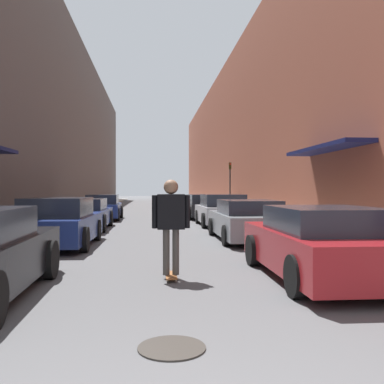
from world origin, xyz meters
name	(u,v)px	position (x,y,z in m)	size (l,w,h in m)	color
ground	(154,214)	(0.00, 26.23, 0.00)	(144.28, 144.28, 0.00)	#515154
curb_strip_left	(93,209)	(-4.78, 32.79, 0.06)	(1.80, 65.58, 0.12)	#A3A099
curb_strip_right	(213,208)	(4.78, 32.79, 0.06)	(1.80, 65.58, 0.12)	#A3A099
building_row_left	(55,123)	(-7.68, 32.79, 6.75)	(4.90, 65.58, 13.51)	#564C47
building_row_right	(248,137)	(7.68, 32.79, 5.84)	(4.90, 65.58, 11.69)	brown
parked_car_left_1	(59,223)	(-2.79, 10.90, 0.66)	(2.00, 4.16, 1.39)	navy
parked_car_left_2	(83,214)	(-2.93, 16.08, 0.61)	(2.08, 4.54, 1.24)	navy
parked_car_left_3	(103,208)	(-2.74, 21.54, 0.64)	(1.90, 4.04, 1.33)	navy
parked_car_right_0	(322,243)	(2.91, 6.02, 0.64)	(2.07, 4.44, 1.31)	maroon
parked_car_right_1	(247,221)	(2.86, 11.93, 0.62)	(2.03, 4.61, 1.28)	gray
parked_car_right_2	(222,211)	(2.94, 17.22, 0.67)	(2.08, 3.97, 1.39)	#B7B7BC
parked_car_right_3	(204,207)	(2.75, 22.12, 0.65)	(2.03, 4.60, 1.33)	black
parked_car_right_4	(194,204)	(2.72, 27.70, 0.62)	(2.06, 4.21, 1.24)	#B7B7BC
skateboarder	(171,218)	(0.17, 6.25, 1.11)	(0.69, 0.78, 1.80)	brown
manhole_cover	(172,348)	(0.03, 2.86, 0.01)	(0.70, 0.70, 0.02)	#332D28
traffic_light	(230,181)	(5.19, 27.45, 2.19)	(0.16, 0.22, 3.32)	#2D2D2D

